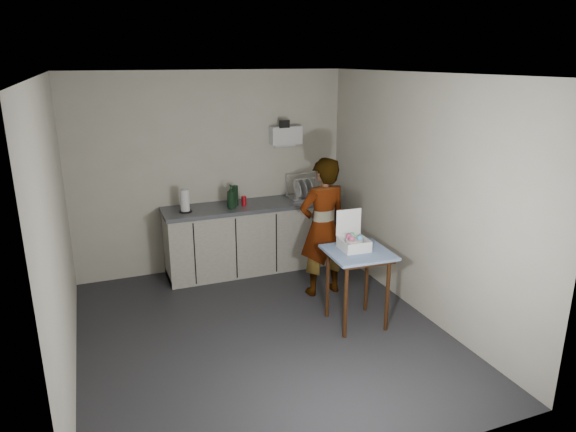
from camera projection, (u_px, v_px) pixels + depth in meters
name	position (u px, v px, depth m)	size (l,w,h in m)	color
ground	(263.00, 334.00, 5.31)	(4.00, 4.00, 0.00)	#25262A
wall_back	(213.00, 173.00, 6.70)	(3.60, 0.02, 2.60)	beige
wall_right	(418.00, 197.00, 5.55)	(0.02, 4.00, 2.60)	beige
wall_left	(59.00, 237.00, 4.30)	(0.02, 4.00, 2.60)	beige
ceiling	(259.00, 75.00, 4.55)	(3.60, 4.00, 0.01)	white
kitchen_counter	(250.00, 239.00, 6.84)	(2.24, 0.62, 0.91)	black
wall_shelf	(286.00, 135.00, 6.85)	(0.42, 0.18, 0.37)	white
side_table	(358.00, 261.00, 5.33)	(0.67, 0.67, 0.83)	#3A1C0D
standing_man	(323.00, 227.00, 6.02)	(0.61, 0.40, 1.67)	#B2A593
soap_bottle	(231.00, 197.00, 6.46)	(0.12, 0.12, 0.31)	black
soda_can	(244.00, 201.00, 6.62)	(0.07, 0.07, 0.12)	red
dark_bottle	(235.00, 195.00, 6.62)	(0.08, 0.08, 0.26)	black
paper_towel	(185.00, 201.00, 6.32)	(0.16, 0.16, 0.28)	black
dish_rack	(304.00, 193.00, 6.98)	(0.45, 0.34, 0.31)	silver
bakery_box	(353.00, 241.00, 5.33)	(0.29, 0.30, 0.40)	white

